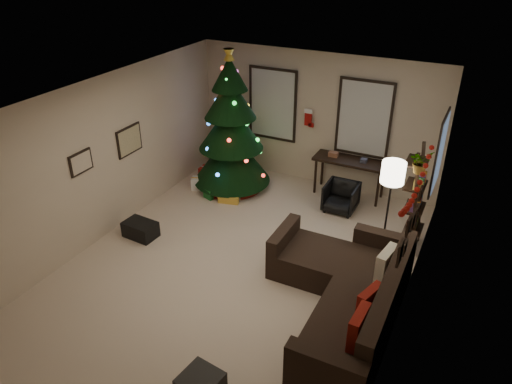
# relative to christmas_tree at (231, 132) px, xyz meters

# --- Properties ---
(floor) EXTENTS (7.00, 7.00, 0.00)m
(floor) POSITION_rel_christmas_tree_xyz_m (1.41, -2.52, -1.20)
(floor) COLOR #C7AF96
(floor) RESTS_ON ground
(ceiling) EXTENTS (7.00, 7.00, 0.00)m
(ceiling) POSITION_rel_christmas_tree_xyz_m (1.41, -2.52, 1.50)
(ceiling) COLOR white
(ceiling) RESTS_ON floor
(wall_back) EXTENTS (5.00, 0.00, 5.00)m
(wall_back) POSITION_rel_christmas_tree_xyz_m (1.41, 0.98, 0.15)
(wall_back) COLOR #C6B196
(wall_back) RESTS_ON floor
(wall_front) EXTENTS (5.00, 0.00, 5.00)m
(wall_front) POSITION_rel_christmas_tree_xyz_m (1.41, -6.02, 0.15)
(wall_front) COLOR #C6B196
(wall_front) RESTS_ON floor
(wall_left) EXTENTS (0.00, 7.00, 7.00)m
(wall_left) POSITION_rel_christmas_tree_xyz_m (-1.09, -2.52, 0.15)
(wall_left) COLOR #C6B196
(wall_left) RESTS_ON floor
(wall_right) EXTENTS (0.00, 7.00, 7.00)m
(wall_right) POSITION_rel_christmas_tree_xyz_m (3.91, -2.52, 0.15)
(wall_right) COLOR #C6B196
(wall_right) RESTS_ON floor
(window_back_left) EXTENTS (1.05, 0.06, 1.50)m
(window_back_left) POSITION_rel_christmas_tree_xyz_m (0.46, 0.95, 0.35)
(window_back_left) COLOR #728CB2
(window_back_left) RESTS_ON wall_back
(window_back_right) EXTENTS (1.05, 0.06, 1.50)m
(window_back_right) POSITION_rel_christmas_tree_xyz_m (2.36, 0.95, 0.35)
(window_back_right) COLOR #728CB2
(window_back_right) RESTS_ON wall_back
(window_right_wall) EXTENTS (0.06, 0.90, 1.30)m
(window_right_wall) POSITION_rel_christmas_tree_xyz_m (3.88, 0.03, 0.30)
(window_right_wall) COLOR #728CB2
(window_right_wall) RESTS_ON wall_right
(christmas_tree) EXTENTS (1.56, 1.56, 2.90)m
(christmas_tree) POSITION_rel_christmas_tree_xyz_m (0.00, 0.00, 0.00)
(christmas_tree) COLOR black
(christmas_tree) RESTS_ON floor
(presents) EXTENTS (1.30, 0.89, 0.30)m
(presents) POSITION_rel_christmas_tree_xyz_m (-0.08, -0.34, -1.08)
(presents) COLOR maroon
(presents) RESTS_ON floor
(sofa) EXTENTS (1.97, 2.86, 0.89)m
(sofa) POSITION_rel_christmas_tree_xyz_m (3.24, -2.56, -0.91)
(sofa) COLOR black
(sofa) RESTS_ON floor
(pillow_red_a) EXTENTS (0.15, 0.46, 0.45)m
(pillow_red_a) POSITION_rel_christmas_tree_xyz_m (3.62, -3.49, -0.56)
(pillow_red_a) COLOR maroon
(pillow_red_a) RESTS_ON sofa
(pillow_red_b) EXTENTS (0.24, 0.44, 0.43)m
(pillow_red_b) POSITION_rel_christmas_tree_xyz_m (3.62, -3.02, -0.56)
(pillow_red_b) COLOR maroon
(pillow_red_b) RESTS_ON sofa
(pillow_cream) EXTENTS (0.22, 0.49, 0.47)m
(pillow_cream) POSITION_rel_christmas_tree_xyz_m (3.62, -2.13, -0.57)
(pillow_cream) COLOR beige
(pillow_cream) RESTS_ON sofa
(desk) EXTENTS (1.42, 0.51, 0.77)m
(desk) POSITION_rel_christmas_tree_xyz_m (2.25, 0.70, -0.52)
(desk) COLOR black
(desk) RESTS_ON floor
(desk_chair) EXTENTS (0.54, 0.51, 0.56)m
(desk_chair) POSITION_rel_christmas_tree_xyz_m (2.30, 0.05, -0.92)
(desk_chair) COLOR black
(desk_chair) RESTS_ON floor
(bookshelf) EXTENTS (0.30, 0.53, 1.79)m
(bookshelf) POSITION_rel_christmas_tree_xyz_m (3.71, -0.59, -0.33)
(bookshelf) COLOR black
(bookshelf) RESTS_ON floor
(potted_plant) EXTENTS (0.53, 0.54, 0.45)m
(potted_plant) POSITION_rel_christmas_tree_xyz_m (3.71, -1.01, 0.59)
(potted_plant) COLOR #4C4C4C
(potted_plant) RESTS_ON bookshelf
(floor_lamp) EXTENTS (0.36, 0.36, 1.68)m
(floor_lamp) POSITION_rel_christmas_tree_xyz_m (3.36, -1.06, 0.20)
(floor_lamp) COLOR black
(floor_lamp) RESTS_ON floor
(art_map) EXTENTS (0.04, 0.60, 0.50)m
(art_map) POSITION_rel_christmas_tree_xyz_m (-1.07, -1.71, 0.25)
(art_map) COLOR black
(art_map) RESTS_ON wall_left
(art_abstract) EXTENTS (0.04, 0.45, 0.35)m
(art_abstract) POSITION_rel_christmas_tree_xyz_m (-1.07, -2.85, 0.30)
(art_abstract) COLOR black
(art_abstract) RESTS_ON wall_left
(gallery) EXTENTS (0.03, 1.25, 0.54)m
(gallery) POSITION_rel_christmas_tree_xyz_m (3.89, -2.59, 0.37)
(gallery) COLOR black
(gallery) RESTS_ON wall_right
(garland) EXTENTS (0.08, 1.90, 0.30)m
(garland) POSITION_rel_christmas_tree_xyz_m (3.86, -2.36, 0.84)
(garland) COLOR #A5140C
(garland) RESTS_ON wall_right
(stocking_left) EXTENTS (0.20, 0.05, 0.36)m
(stocking_left) POSITION_rel_christmas_tree_xyz_m (1.27, 0.90, 0.21)
(stocking_left) COLOR #990F0C
(stocking_left) RESTS_ON wall_back
(stocking_right) EXTENTS (0.20, 0.05, 0.36)m
(stocking_right) POSITION_rel_christmas_tree_xyz_m (1.60, 1.04, 0.26)
(stocking_right) COLOR #990F0C
(stocking_right) RESTS_ON wall_back
(storage_bin) EXTENTS (0.58, 0.41, 0.28)m
(storage_bin) POSITION_rel_christmas_tree_xyz_m (-0.50, -2.35, -1.06)
(storage_bin) COLOR black
(storage_bin) RESTS_ON floor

